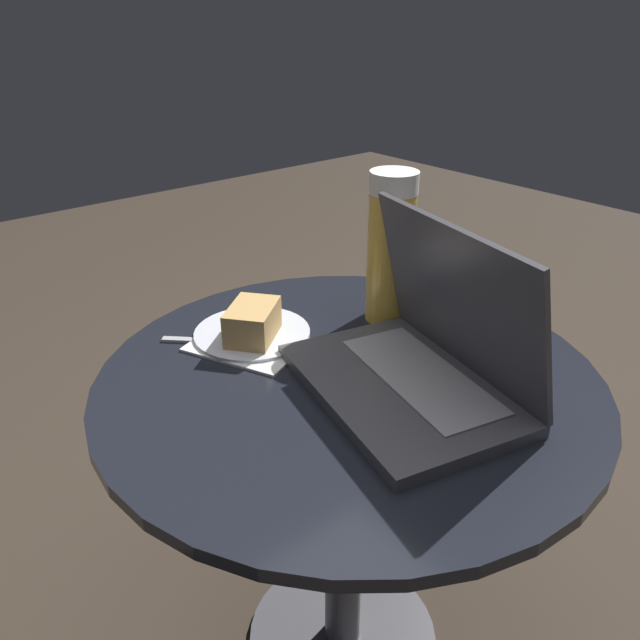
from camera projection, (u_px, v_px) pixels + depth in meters
name	position (u px, v px, depth m)	size (l,w,h in m)	color
ground_plane	(342.00, 637.00, 1.15)	(6.00, 6.00, 0.00)	#382D23
table	(347.00, 445.00, 0.95)	(0.72, 0.72, 0.57)	#515156
napkin	(246.00, 346.00, 0.96)	(0.20, 0.17, 0.00)	white
laptop	(420.00, 358.00, 0.84)	(0.37, 0.30, 0.23)	#47474C
beer_glass	(391.00, 248.00, 0.99)	(0.08, 0.08, 0.25)	gold
snack_plate	(253.00, 327.00, 0.97)	(0.18, 0.18, 0.06)	silver
fork	(231.00, 342.00, 0.97)	(0.15, 0.15, 0.00)	#B2B2B7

